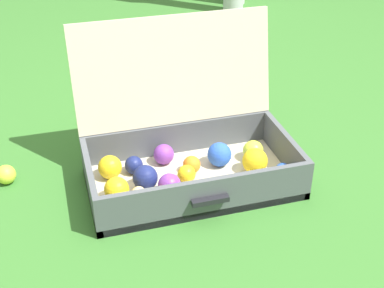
# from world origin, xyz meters

# --- Properties ---
(ground_plane) EXTENTS (16.00, 16.00, 0.00)m
(ground_plane) POSITION_xyz_m (0.00, 0.00, 0.00)
(ground_plane) COLOR #336B28
(open_suitcase) EXTENTS (0.65, 0.46, 0.48)m
(open_suitcase) POSITION_xyz_m (-0.06, 0.04, 0.11)
(open_suitcase) COLOR beige
(open_suitcase) RESTS_ON ground
(stray_ball_on_grass) EXTENTS (0.06, 0.06, 0.06)m
(stray_ball_on_grass) POSITION_xyz_m (-0.62, 0.16, 0.03)
(stray_ball_on_grass) COLOR #CCDB38
(stray_ball_on_grass) RESTS_ON ground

